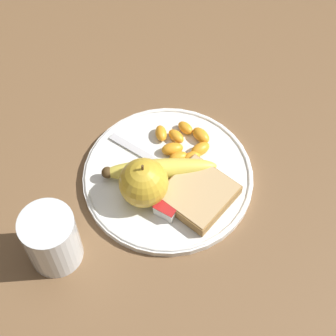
{
  "coord_description": "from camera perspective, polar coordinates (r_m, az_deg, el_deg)",
  "views": [
    {
      "loc": [
        0.39,
        0.24,
        0.75
      ],
      "look_at": [
        0.0,
        0.0,
        0.03
      ],
      "focal_mm": 60.0,
      "sensor_mm": 36.0,
      "label": 1
    }
  ],
  "objects": [
    {
      "name": "orange_segment_2",
      "position": [
        0.88,
        2.44,
        1.15
      ],
      "size": [
        0.03,
        0.03,
        0.02
      ],
      "color": "orange",
      "rests_on": "plate"
    },
    {
      "name": "orange_segment_7",
      "position": [
        0.88,
        3.29,
        1.93
      ],
      "size": [
        0.04,
        0.03,
        0.02
      ],
      "color": "orange",
      "rests_on": "plate"
    },
    {
      "name": "orange_segment_1",
      "position": [
        0.91,
        1.78,
        4.1
      ],
      "size": [
        0.02,
        0.03,
        0.02
      ],
      "color": "orange",
      "rests_on": "plate"
    },
    {
      "name": "juice_glass",
      "position": [
        0.79,
        -11.71,
        -7.18
      ],
      "size": [
        0.08,
        0.08,
        0.1
      ],
      "color": "silver",
      "rests_on": "ground_plane"
    },
    {
      "name": "plate",
      "position": [
        0.87,
        0.0,
        -0.85
      ],
      "size": [
        0.26,
        0.26,
        0.01
      ],
      "color": "white",
      "rests_on": "ground_plane"
    },
    {
      "name": "banana",
      "position": [
        0.85,
        -0.95,
        -0.14
      ],
      "size": [
        0.13,
        0.16,
        0.03
      ],
      "color": "#E0CC4C",
      "rests_on": "plate"
    },
    {
      "name": "ground_plane",
      "position": [
        0.88,
        0.0,
        -1.13
      ],
      "size": [
        3.0,
        3.0,
        0.0
      ],
      "primitive_type": "plane",
      "color": "brown"
    },
    {
      "name": "jam_packet",
      "position": [
        0.83,
        0.1,
        -3.81
      ],
      "size": [
        0.04,
        0.03,
        0.02
      ],
      "color": "white",
      "rests_on": "plate"
    },
    {
      "name": "bread_slice",
      "position": [
        0.84,
        3.1,
        -2.66
      ],
      "size": [
        0.11,
        0.11,
        0.02
      ],
      "color": "olive",
      "rests_on": "plate"
    },
    {
      "name": "orange_segment_5",
      "position": [
        0.88,
        0.44,
        1.95
      ],
      "size": [
        0.04,
        0.04,
        0.02
      ],
      "color": "orange",
      "rests_on": "plate"
    },
    {
      "name": "orange_segment_0",
      "position": [
        0.9,
        3.37,
        3.33
      ],
      "size": [
        0.03,
        0.04,
        0.02
      ],
      "color": "orange",
      "rests_on": "plate"
    },
    {
      "name": "orange_segment_6",
      "position": [
        0.9,
        -0.71,
        3.54
      ],
      "size": [
        0.03,
        0.03,
        0.02
      ],
      "color": "orange",
      "rests_on": "plate"
    },
    {
      "name": "orange_segment_4",
      "position": [
        0.88,
        0.89,
        1.18
      ],
      "size": [
        0.03,
        0.03,
        0.02
      ],
      "color": "orange",
      "rests_on": "plate"
    },
    {
      "name": "fork",
      "position": [
        0.87,
        0.24,
        -0.23
      ],
      "size": [
        0.03,
        0.2,
        0.0
      ],
      "rotation": [
        0.0,
        0.0,
        14.08
      ],
      "color": "silver",
      "rests_on": "plate"
    },
    {
      "name": "apple",
      "position": [
        0.82,
        -2.49,
        -1.5
      ],
      "size": [
        0.07,
        0.07,
        0.08
      ],
      "color": "gold",
      "rests_on": "plate"
    },
    {
      "name": "orange_segment_3",
      "position": [
        0.9,
        0.83,
        3.24
      ],
      "size": [
        0.03,
        0.03,
        0.02
      ],
      "color": "orange",
      "rests_on": "plate"
    }
  ]
}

